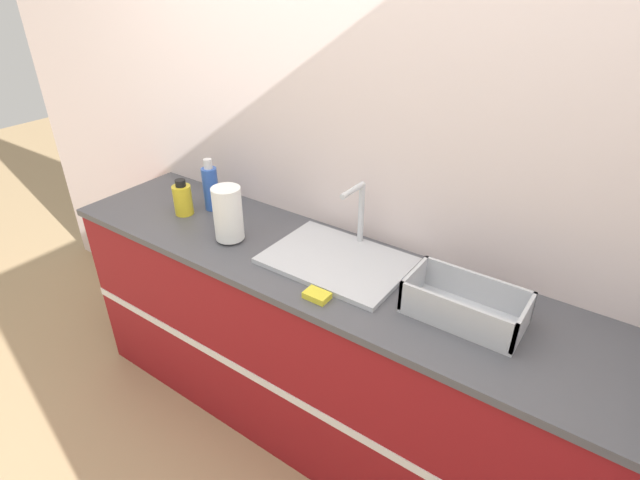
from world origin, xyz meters
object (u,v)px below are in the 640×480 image
Objects in this scene: dish_rack at (464,307)px; bottle_yellow at (183,199)px; bottle_blue at (211,187)px; paper_towel_roll at (228,214)px; sink at (338,258)px.

bottle_yellow is (-1.34, -0.02, 0.03)m from dish_rack.
bottle_blue is (0.07, 0.11, 0.03)m from bottle_yellow.
paper_towel_roll is 0.35m from bottle_yellow.
dish_rack is at bearing -4.82° from sink.
sink is 0.53m from dish_rack.
bottle_yellow is at bearing -179.27° from dish_rack.
bottle_blue is at bearing 175.63° from dish_rack.
sink is 2.21× the size of bottle_blue.
dish_rack is 1.34m from bottle_yellow.
sink is 0.75m from bottle_blue.
paper_towel_roll is 1.00m from dish_rack.
bottle_blue is (-0.74, 0.05, 0.09)m from sink.
dish_rack is (1.00, 0.07, -0.08)m from paper_towel_roll.
bottle_blue is at bearing 59.21° from bottle_yellow.
dish_rack is at bearing 0.73° from bottle_yellow.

